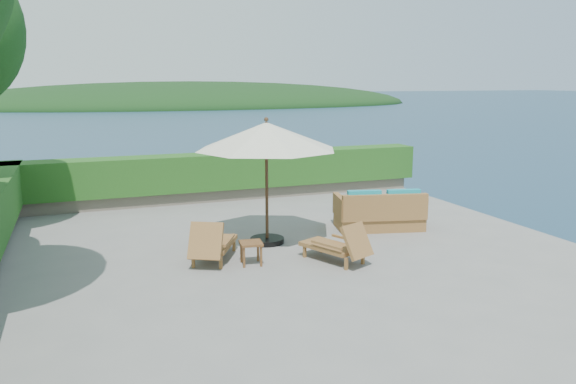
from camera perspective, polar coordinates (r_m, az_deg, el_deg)
name	(u,v)px	position (r m, az deg, el deg)	size (l,w,h in m)	color
ground	(288,254)	(11.22, 0.01, -6.36)	(12.00, 12.00, 0.00)	gray
foundation	(288,327)	(11.78, 0.01, -13.57)	(12.00, 12.00, 3.00)	#504940
offshore_island	(190,105)	(152.88, -9.94, 8.67)	(126.00, 57.60, 12.60)	black
planter_wall_far	(220,194)	(16.38, -6.93, -0.17)	(12.00, 0.60, 0.36)	#72695B
hedge_far	(219,171)	(16.26, -6.99, 2.15)	(12.40, 0.90, 1.00)	#1E4413
patio_umbrella	(266,137)	(11.58, -2.21, 5.57)	(3.02, 3.02, 2.67)	black
lounge_left	(212,243)	(10.81, -7.68, -5.17)	(1.24, 1.61, 0.86)	olive
lounge_right	(339,245)	(10.71, 5.16, -5.38)	(1.10, 1.52, 0.81)	olive
side_table	(251,246)	(10.55, -3.78, -5.50)	(0.46, 0.46, 0.44)	brown
wicker_loveseat	(380,213)	(13.20, 9.30, -2.12)	(2.17, 1.45, 0.98)	olive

